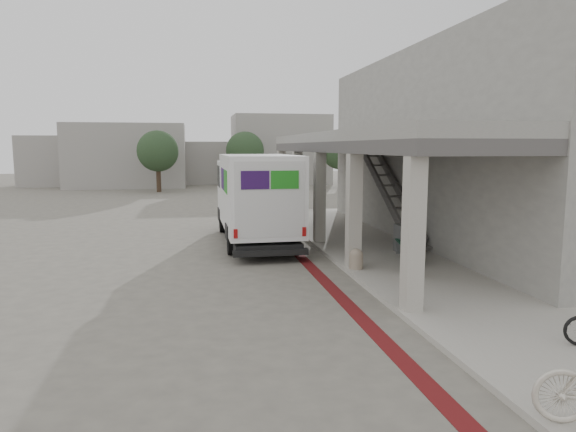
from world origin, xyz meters
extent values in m
plane|color=#625D54|center=(0.00, 0.00, 0.00)|extent=(120.00, 120.00, 0.00)
cube|color=#5F1314|center=(1.00, 2.00, 0.01)|extent=(0.35, 40.00, 0.01)
cube|color=#A19E90|center=(4.00, 0.00, 0.06)|extent=(4.40, 28.00, 0.12)
cube|color=gray|center=(7.35, 4.50, 3.50)|extent=(4.30, 17.00, 7.00)
cube|color=#524F4D|center=(3.60, 4.50, 3.50)|extent=(3.40, 16.90, 0.35)
cube|color=gray|center=(3.60, 4.50, 3.85)|extent=(3.40, 16.90, 0.35)
cube|color=gray|center=(-8.00, 34.00, 2.75)|extent=(10.00, 6.00, 5.50)
cube|color=gray|center=(-1.00, 38.00, 2.00)|extent=(8.00, 6.00, 4.00)
cube|color=gray|center=(6.00, 36.00, 3.25)|extent=(9.00, 6.00, 6.50)
cube|color=gray|center=(-14.00, 37.00, 2.25)|extent=(7.00, 5.00, 4.50)
cylinder|color=#38281C|center=(-5.00, 28.00, 1.20)|extent=(0.36, 0.36, 2.40)
sphere|color=#253921|center=(-5.00, 28.00, 3.20)|extent=(3.20, 3.20, 3.20)
cylinder|color=#38281C|center=(2.00, 30.00, 1.20)|extent=(0.36, 0.36, 2.40)
sphere|color=#253921|center=(2.00, 30.00, 3.20)|extent=(3.20, 3.20, 3.20)
cylinder|color=#38281C|center=(10.00, 29.00, 1.20)|extent=(0.36, 0.36, 2.40)
sphere|color=#253921|center=(10.00, 29.00, 3.20)|extent=(3.20, 3.20, 3.20)
cube|color=black|center=(-0.11, 5.30, 0.40)|extent=(2.13, 6.98, 0.30)
cube|color=white|center=(-0.11, 4.41, 1.94)|extent=(2.42, 5.19, 2.59)
cube|color=white|center=(-0.13, 7.84, 1.79)|extent=(2.40, 1.90, 2.29)
cube|color=white|center=(-0.13, 8.89, 0.95)|extent=(2.19, 0.61, 0.80)
cube|color=black|center=(-0.13, 8.64, 2.34)|extent=(2.19, 0.50, 1.04)
cube|color=black|center=(-0.09, 1.72, 0.35)|extent=(2.29, 0.26, 0.18)
cube|color=#2E114E|center=(-1.31, 5.10, 2.39)|extent=(0.03, 1.39, 0.75)
cube|color=#1E831C|center=(-1.30, 3.61, 2.39)|extent=(0.03, 1.39, 0.75)
cube|color=#2E114E|center=(-0.54, 1.79, 2.54)|extent=(0.85, 0.03, 0.55)
cube|color=#1E831C|center=(0.35, 1.79, 2.54)|extent=(0.85, 0.03, 0.55)
cylinder|color=black|center=(-1.17, 7.89, 0.45)|extent=(0.28, 0.90, 0.90)
cylinder|color=black|center=(0.92, 7.90, 0.45)|extent=(0.28, 0.90, 0.90)
cylinder|color=black|center=(-1.15, 3.31, 0.45)|extent=(0.28, 0.90, 0.90)
cylinder|color=black|center=(0.94, 3.32, 0.45)|extent=(0.28, 0.90, 0.90)
cube|color=slate|center=(3.85, 0.27, 0.33)|extent=(0.43, 0.17, 0.42)
cube|color=slate|center=(4.20, 1.88, 0.33)|extent=(0.43, 0.17, 0.42)
cube|color=#113324|center=(3.87, 1.11, 0.56)|extent=(0.53, 1.96, 0.05)
cube|color=#113324|center=(4.02, 1.08, 0.56)|extent=(0.53, 1.96, 0.05)
cube|color=#113324|center=(4.17, 1.04, 0.56)|extent=(0.53, 1.96, 0.05)
cylinder|color=gray|center=(2.10, 0.21, 0.31)|extent=(0.38, 0.38, 0.38)
sphere|color=gray|center=(2.10, 0.21, 0.50)|extent=(0.38, 0.38, 0.38)
cylinder|color=tan|center=(3.27, -0.87, 0.34)|extent=(0.44, 0.44, 0.44)
sphere|color=tan|center=(3.27, -0.87, 0.56)|extent=(0.44, 0.44, 0.44)
cube|color=slate|center=(4.30, 2.16, 0.57)|extent=(0.42, 0.55, 0.90)
camera|label=1|loc=(-2.34, -13.28, 3.51)|focal=32.00mm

